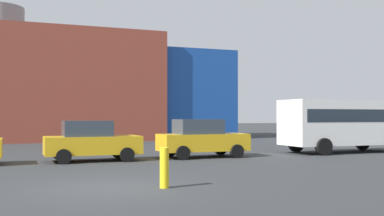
{
  "coord_description": "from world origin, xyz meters",
  "views": [
    {
      "loc": [
        -2.26,
        -12.22,
        1.89
      ],
      "look_at": [
        4.91,
        6.45,
        2.25
      ],
      "focal_mm": 42.91,
      "sensor_mm": 36.0,
      "label": 1
    }
  ],
  "objects_px": {
    "parked_car_3": "(202,138)",
    "white_bus": "(345,121)",
    "bollard_yellow_0": "(164,168)",
    "parked_car_2": "(91,141)"
  },
  "relations": [
    {
      "from": "parked_car_3",
      "to": "white_bus",
      "type": "distance_m",
      "value": 8.14
    },
    {
      "from": "parked_car_3",
      "to": "white_bus",
      "type": "xyz_separation_m",
      "value": [
        8.1,
        0.02,
        0.75
      ]
    },
    {
      "from": "white_bus",
      "to": "bollard_yellow_0",
      "type": "relative_size",
      "value": 6.4
    },
    {
      "from": "bollard_yellow_0",
      "to": "parked_car_3",
      "type": "bearing_deg",
      "value": 61.59
    },
    {
      "from": "white_bus",
      "to": "bollard_yellow_0",
      "type": "height_order",
      "value": "white_bus"
    },
    {
      "from": "parked_car_2",
      "to": "bollard_yellow_0",
      "type": "distance_m",
      "value": 8.02
    },
    {
      "from": "white_bus",
      "to": "bollard_yellow_0",
      "type": "xyz_separation_m",
      "value": [
        -12.42,
        -8.0,
        -1.09
      ]
    },
    {
      "from": "parked_car_2",
      "to": "white_bus",
      "type": "bearing_deg",
      "value": 0.07
    },
    {
      "from": "parked_car_2",
      "to": "parked_car_3",
      "type": "bearing_deg",
      "value": -0.0
    },
    {
      "from": "white_bus",
      "to": "bollard_yellow_0",
      "type": "bearing_deg",
      "value": -147.22
    }
  ]
}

